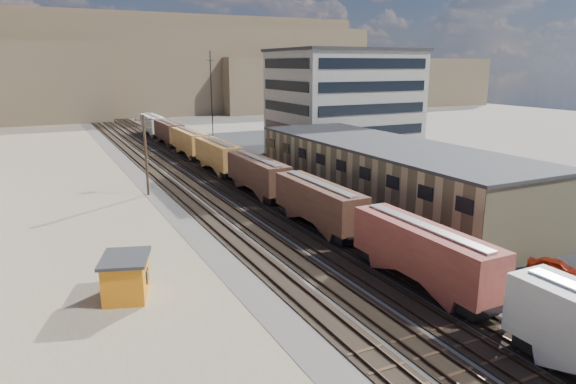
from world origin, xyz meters
name	(u,v)px	position (x,y,z in m)	size (l,w,h in m)	color
ground	(433,333)	(0.00, 0.00, 0.00)	(300.00, 300.00, 0.00)	#6B6356
ballast_bed	(196,176)	(0.00, 50.00, 0.03)	(18.00, 200.00, 0.06)	#4C4742
dirt_yard	(48,210)	(-20.00, 40.00, 0.01)	(24.00, 180.00, 0.03)	#84715A
asphalt_lot	(382,182)	(22.00, 35.00, 0.02)	(26.00, 120.00, 0.04)	#232326
rail_tracks	(193,176)	(-0.55, 50.00, 0.11)	(11.40, 200.00, 0.24)	black
freight_train	(236,163)	(3.80, 43.59, 2.79)	(3.00, 119.74, 4.46)	black
warehouse	(386,174)	(14.98, 25.00, 3.65)	(12.40, 40.40, 7.25)	tan
office_tower	(343,104)	(27.95, 54.95, 9.26)	(22.60, 18.60, 18.45)	#9E998E
utility_pole_north	(146,153)	(-8.50, 42.00, 5.30)	(2.20, 0.32, 10.00)	#382619
radio_mast	(212,107)	(6.00, 60.00, 9.12)	(1.20, 0.16, 18.00)	black
hills_north	(95,70)	(0.17, 167.92, 14.10)	(265.00, 80.00, 32.00)	brown
maintenance_shed	(126,276)	(-15.81, 13.42, 1.53)	(4.25, 4.85, 2.99)	orange
parked_car_red	(556,268)	(14.32, 2.42, 0.69)	(1.64, 4.07, 1.39)	#B12610
parked_car_blue	(376,164)	(26.94, 43.30, 0.67)	(2.22, 4.81, 1.34)	#171C53
parked_car_far	(405,168)	(28.96, 38.56, 0.80)	(1.89, 4.70, 1.60)	silver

